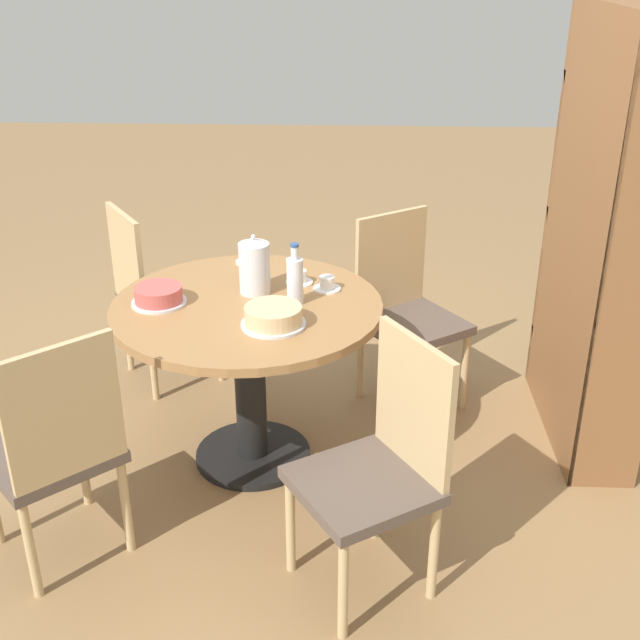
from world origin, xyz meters
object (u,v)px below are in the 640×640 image
chair_c (55,446)px  cup_a (327,284)px  cake_main (273,317)px  cake_second (159,296)px  chair_a (406,308)px  water_bottle (295,279)px  chair_d (379,465)px  cup_b (248,258)px  bookshelf (597,250)px  chair_b (156,293)px  cup_c (299,278)px  coffee_pot (254,266)px

chair_c → cup_a: 1.25m
cake_main → cake_second: cake_main is taller
chair_a → water_bottle: (0.55, -0.49, 0.37)m
chair_c → chair_d: bearing=134.0°
chair_d → cup_b: 1.32m
bookshelf → cup_b: 1.52m
cup_b → cup_a: bearing=51.3°
water_bottle → cup_a: size_ratio=2.17×
chair_b → cake_main: size_ratio=3.71×
cup_a → cup_c: (-0.06, -0.12, 0.00)m
chair_c → water_bottle: size_ratio=3.65×
coffee_pot → cup_a: (-0.04, 0.30, -0.09)m
coffee_pot → cup_b: coffee_pot is taller
chair_c → coffee_pot: size_ratio=3.65×
water_bottle → cup_a: (-0.14, 0.12, -0.08)m
chair_b → bookshelf: bookshelf is taller
bookshelf → coffee_pot: 1.45m
bookshelf → water_bottle: 1.30m
chair_c → cup_b: 1.26m
cup_b → chair_c: bearing=-26.7°
cake_second → coffee_pot: bearing=109.4°
bookshelf → coffee_pot: bearing=97.8°
chair_d → cup_a: 0.93m
cup_c → cake_second: bearing=-66.9°
cake_main → chair_c: bearing=-58.4°
bookshelf → water_bottle: bearing=103.3°
cup_a → cup_b: bearing=-128.7°
chair_d → bookshelf: bookshelf is taller
water_bottle → chair_d: bearing=24.6°
bookshelf → cup_b: bearing=84.8°
chair_d → coffee_pot: bearing=179.3°
chair_d → cake_second: chair_d is taller
cake_second → bookshelf: bearing=100.3°
water_bottle → cake_second: bearing=-86.8°
water_bottle → cake_second: size_ratio=1.14×
chair_a → chair_c: (1.21, -1.28, 0.00)m
coffee_pot → cup_b: 0.35m
chair_a → bookshelf: bookshelf is taller
cake_second → cup_c: 0.60m
cake_main → cup_b: cake_main is taller
coffee_pot → cup_c: (-0.10, 0.18, -0.09)m
chair_a → chair_c: same height
chair_a → cup_a: size_ratio=7.93×
chair_b → coffee_pot: (0.58, 0.57, 0.38)m
cake_main → cup_c: cake_main is taller
chair_a → coffee_pot: coffee_pot is taller
chair_a → cup_c: bearing=-179.6°
cup_a → cake_main: bearing=-28.4°
cake_main → chair_d: bearing=38.1°
coffee_pot → cake_main: coffee_pot is taller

